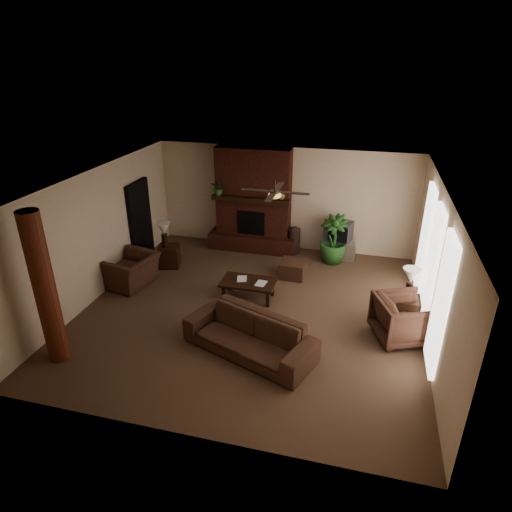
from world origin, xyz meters
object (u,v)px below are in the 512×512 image
(log_column, at_px, (45,290))
(lamp_right, at_px, (411,278))
(ottoman, at_px, (293,269))
(armchair_left, at_px, (130,266))
(coffee_table, at_px, (248,283))
(lamp_left, at_px, (164,230))
(floor_plant, at_px, (333,249))
(tv_stand, at_px, (339,249))
(side_table_right, at_px, (406,310))
(side_table_left, at_px, (169,256))
(sofa, at_px, (249,330))
(armchair_right, at_px, (403,317))
(floor_vase, at_px, (294,238))

(log_column, bearing_deg, lamp_right, 24.50)
(log_column, distance_m, ottoman, 5.59)
(armchair_left, distance_m, coffee_table, 2.84)
(log_column, xyz_separation_m, lamp_left, (0.30, 3.91, -0.40))
(armchair_left, height_order, floor_plant, armchair_left)
(ottoman, xyz_separation_m, tv_stand, (1.01, 1.38, 0.05))
(ottoman, bearing_deg, log_column, -130.27)
(lamp_left, height_order, side_table_right, lamp_left)
(coffee_table, distance_m, side_table_left, 2.63)
(lamp_left, bearing_deg, armchair_left, -109.10)
(lamp_left, xyz_separation_m, lamp_right, (5.80, -1.13, 0.00))
(sofa, relative_size, tv_stand, 2.88)
(armchair_left, bearing_deg, armchair_right, 94.81)
(floor_vase, bearing_deg, armchair_left, -141.08)
(armchair_right, height_order, floor_plant, armchair_right)
(tv_stand, bearing_deg, ottoman, -125.73)
(coffee_table, height_order, lamp_right, lamp_right)
(lamp_left, bearing_deg, side_table_right, -11.23)
(sofa, bearing_deg, side_table_left, 155.96)
(floor_vase, xyz_separation_m, lamp_left, (-3.02, -1.64, 0.57))
(armchair_right, relative_size, floor_plant, 0.76)
(ottoman, distance_m, lamp_left, 3.34)
(ottoman, bearing_deg, armchair_right, -39.74)
(armchair_left, distance_m, ottoman, 3.87)
(armchair_left, relative_size, floor_vase, 1.47)
(coffee_table, relative_size, floor_vase, 1.56)
(lamp_left, xyz_separation_m, side_table_right, (5.80, -1.15, -0.73))
(log_column, bearing_deg, ottoman, 49.73)
(ottoman, relative_size, tv_stand, 0.71)
(coffee_table, distance_m, floor_plant, 2.88)
(ottoman, xyz_separation_m, side_table_left, (-3.17, -0.21, 0.08))
(floor_vase, height_order, side_table_right, floor_vase)
(side_table_left, relative_size, side_table_right, 1.00)
(armchair_left, distance_m, floor_plant, 5.10)
(armchair_left, bearing_deg, lamp_right, 100.97)
(armchair_left, height_order, floor_vase, armchair_left)
(lamp_right, bearing_deg, floor_vase, 135.18)
(tv_stand, bearing_deg, log_column, -128.85)
(ottoman, height_order, side_table_right, side_table_right)
(floor_plant, bearing_deg, tv_stand, 63.29)
(floor_plant, relative_size, lamp_right, 1.97)
(floor_plant, distance_m, side_table_left, 4.23)
(armchair_left, xyz_separation_m, tv_stand, (4.62, 2.74, -0.25))
(side_table_left, bearing_deg, side_table_right, -11.81)
(tv_stand, bearing_deg, lamp_left, -158.40)
(side_table_left, relative_size, lamp_left, 0.85)
(log_column, height_order, ottoman, log_column)
(log_column, xyz_separation_m, armchair_left, (-0.08, 2.81, -0.90))
(armchair_right, relative_size, floor_vase, 1.27)
(side_table_right, bearing_deg, side_table_left, 168.19)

